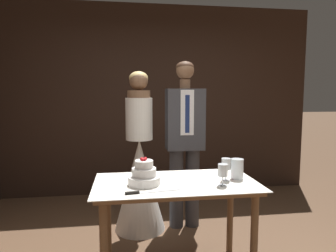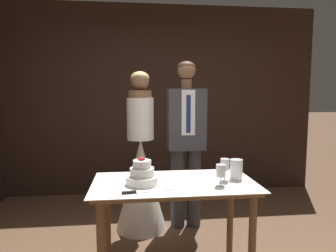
# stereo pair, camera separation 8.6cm
# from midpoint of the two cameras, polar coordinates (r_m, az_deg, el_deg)

# --- Properties ---
(wall_back) EXTENTS (4.59, 0.12, 2.71)m
(wall_back) POSITION_cam_midpoint_polar(r_m,az_deg,el_deg) (4.40, -2.84, 4.87)
(wall_back) COLOR black
(wall_back) RESTS_ON ground_plane
(cake_table) EXTENTS (1.27, 0.69, 0.76)m
(cake_table) POSITION_cam_midpoint_polar(r_m,az_deg,el_deg) (2.42, 0.45, -12.94)
(cake_table) COLOR brown
(cake_table) RESTS_ON ground_plane
(tiered_cake) EXTENTS (0.24, 0.24, 0.21)m
(tiered_cake) POSITION_cam_midpoint_polar(r_m,az_deg,el_deg) (2.31, -5.66, -9.31)
(tiered_cake) COLOR white
(tiered_cake) RESTS_ON cake_table
(cake_knife) EXTENTS (0.40, 0.08, 0.02)m
(cake_knife) POSITION_cam_midpoint_polar(r_m,az_deg,el_deg) (2.14, -6.13, -12.42)
(cake_knife) COLOR silver
(cake_knife) RESTS_ON cake_table
(wine_glass_near) EXTENTS (0.07, 0.07, 0.16)m
(wine_glass_near) POSITION_cam_midpoint_polar(r_m,az_deg,el_deg) (2.30, 9.31, -8.52)
(wine_glass_near) COLOR silver
(wine_glass_near) RESTS_ON cake_table
(wine_glass_middle) EXTENTS (0.07, 0.07, 0.18)m
(wine_glass_middle) POSITION_cam_midpoint_polar(r_m,az_deg,el_deg) (2.43, 9.99, -7.35)
(wine_glass_middle) COLOR silver
(wine_glass_middle) RESTS_ON cake_table
(hurricane_candle) EXTENTS (0.10, 0.10, 0.16)m
(hurricane_candle) POSITION_cam_midpoint_polar(r_m,az_deg,el_deg) (2.51, 12.05, -8.08)
(hurricane_candle) COLOR silver
(hurricane_candle) RESTS_ON cake_table
(bride) EXTENTS (0.54, 0.54, 1.68)m
(bride) POSITION_cam_midpoint_polar(r_m,az_deg,el_deg) (3.23, -6.20, -8.92)
(bride) COLOR white
(bride) RESTS_ON ground_plane
(groom) EXTENTS (0.40, 0.25, 1.79)m
(groom) POSITION_cam_midpoint_polar(r_m,az_deg,el_deg) (3.21, 2.43, -2.27)
(groom) COLOR #38383D
(groom) RESTS_ON ground_plane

